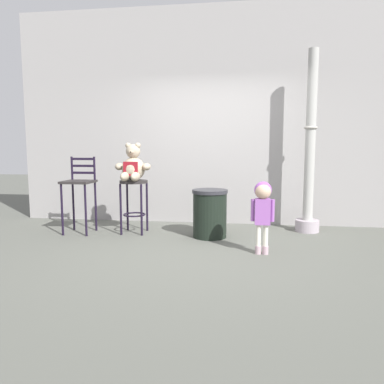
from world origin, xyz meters
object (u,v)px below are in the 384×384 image
Objects in this scene: lamppost at (310,162)px; bar_chair_empty at (79,187)px; bar_stool_with_teddy at (134,195)px; child_walking at (263,202)px; teddy_bear at (133,167)px; trash_bin at (210,213)px.

lamppost reaches higher than bar_chair_empty.
child_walking reaches higher than bar_stool_with_teddy.
bar_stool_with_teddy is 0.43m from teddy_bear.
lamppost is (1.45, 0.56, 0.72)m from trash_bin.
trash_bin is 2.00m from bar_chair_empty.
teddy_bear is (-0.00, -0.03, 0.43)m from bar_stool_with_teddy.
trash_bin is 0.25× the size of lamppost.
bar_stool_with_teddy is at bearing -170.31° from lamppost.
teddy_bear is 0.49× the size of bar_chair_empty.
lamppost is at bearing 9.05° from bar_chair_empty.
child_walking is 2.78m from bar_chair_empty.
child_walking is at bearing -119.83° from lamppost.
bar_chair_empty is at bearing 179.64° from trash_bin.
child_walking is 1.07m from trash_bin.
teddy_bear is 2.07m from child_walking.
lamppost reaches higher than teddy_bear.
child_walking is 0.32× the size of lamppost.
bar_chair_empty is (-3.42, -0.54, -0.37)m from lamppost.
trash_bin is 0.60× the size of bar_chair_empty.
child_walking is at bearing -25.14° from bar_stool_with_teddy.
child_walking is 1.57m from lamppost.
child_walking is 1.28× the size of trash_bin.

